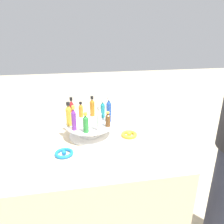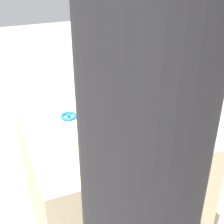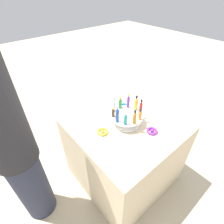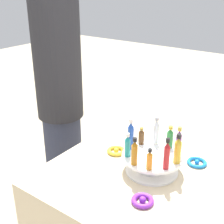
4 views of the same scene
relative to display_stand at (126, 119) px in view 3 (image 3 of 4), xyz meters
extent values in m
plane|color=tan|center=(0.00, 0.00, -0.81)|extent=(12.00, 12.00, 0.00)
cube|color=beige|center=(0.00, 0.00, -0.43)|extent=(0.88, 0.88, 0.76)
cylinder|color=white|center=(0.00, 0.00, -0.04)|extent=(0.24, 0.24, 0.01)
cylinder|color=white|center=(0.00, 0.00, -0.01)|extent=(0.13, 0.13, 0.06)
cylinder|color=white|center=(0.00, 0.00, 0.03)|extent=(0.28, 0.28, 0.01)
cylinder|color=brown|center=(0.06, 0.10, 0.07)|extent=(0.03, 0.03, 0.06)
cone|color=brown|center=(0.06, 0.10, 0.11)|extent=(0.03, 0.03, 0.01)
cylinder|color=#B79338|center=(0.06, 0.10, 0.12)|extent=(0.02, 0.02, 0.01)
cylinder|color=#234CAD|center=(-0.01, 0.11, 0.09)|extent=(0.03, 0.03, 0.11)
cone|color=#234CAD|center=(-0.01, 0.11, 0.16)|extent=(0.03, 0.03, 0.02)
cylinder|color=silver|center=(-0.01, 0.11, 0.18)|extent=(0.02, 0.02, 0.02)
cylinder|color=teal|center=(-0.07, 0.09, 0.08)|extent=(0.03, 0.03, 0.08)
cone|color=teal|center=(-0.07, 0.09, 0.13)|extent=(0.02, 0.02, 0.02)
cylinder|color=silver|center=(-0.07, 0.09, 0.14)|extent=(0.02, 0.02, 0.01)
cylinder|color=#AD6B19|center=(-0.11, 0.03, 0.08)|extent=(0.03, 0.03, 0.09)
cone|color=#AD6B19|center=(-0.11, 0.03, 0.14)|extent=(0.03, 0.03, 0.02)
cylinder|color=black|center=(-0.11, 0.03, 0.16)|extent=(0.02, 0.02, 0.02)
cylinder|color=orange|center=(-0.11, -0.04, 0.07)|extent=(0.03, 0.03, 0.07)
cone|color=orange|center=(-0.11, -0.04, 0.11)|extent=(0.02, 0.02, 0.02)
cylinder|color=black|center=(-0.11, -0.04, 0.13)|extent=(0.02, 0.02, 0.01)
cylinder|color=#B21E23|center=(-0.06, -0.10, 0.09)|extent=(0.03, 0.03, 0.10)
cone|color=#B21E23|center=(-0.06, -0.10, 0.15)|extent=(0.02, 0.02, 0.02)
cylinder|color=black|center=(-0.06, -0.10, 0.17)|extent=(0.02, 0.02, 0.02)
cylinder|color=gold|center=(0.01, -0.11, 0.09)|extent=(0.03, 0.03, 0.10)
cone|color=gold|center=(0.01, -0.11, 0.15)|extent=(0.03, 0.03, 0.02)
cylinder|color=black|center=(0.01, -0.11, 0.17)|extent=(0.02, 0.02, 0.02)
cylinder|color=#702D93|center=(0.07, -0.09, 0.09)|extent=(0.02, 0.02, 0.10)
cone|color=#702D93|center=(0.07, -0.09, 0.15)|extent=(0.02, 0.02, 0.02)
cylinder|color=gold|center=(0.07, -0.09, 0.17)|extent=(0.02, 0.02, 0.02)
cylinder|color=#288438|center=(0.11, -0.03, 0.08)|extent=(0.03, 0.03, 0.08)
cone|color=#288438|center=(0.11, -0.03, 0.12)|extent=(0.03, 0.03, 0.02)
cylinder|color=gold|center=(0.11, -0.03, 0.14)|extent=(0.02, 0.02, 0.01)
cylinder|color=silver|center=(0.11, 0.04, 0.09)|extent=(0.03, 0.03, 0.10)
cone|color=silver|center=(0.11, 0.04, 0.15)|extent=(0.02, 0.02, 0.02)
cylinder|color=#B2B2B7|center=(0.11, 0.04, 0.17)|extent=(0.02, 0.02, 0.02)
torus|color=purple|center=(-0.22, -0.08, -0.04)|extent=(0.09, 0.09, 0.02)
sphere|color=purple|center=(-0.22, -0.08, -0.03)|extent=(0.03, 0.03, 0.03)
torus|color=blue|center=(0.18, -0.15, -0.04)|extent=(0.09, 0.09, 0.02)
sphere|color=blue|center=(0.18, -0.15, -0.03)|extent=(0.02, 0.02, 0.02)
torus|color=gold|center=(0.04, 0.23, -0.04)|extent=(0.09, 0.09, 0.02)
sphere|color=gold|center=(0.04, 0.23, -0.03)|extent=(0.03, 0.03, 0.03)
cylinder|color=#282D42|center=(0.25, 0.83, -0.44)|extent=(0.25, 0.25, 0.74)
camera|label=1|loc=(1.15, -0.08, 0.55)|focal=35.00mm
camera|label=2|loc=(0.55, 1.34, 0.81)|focal=50.00mm
camera|label=3|loc=(-0.78, 0.82, 0.95)|focal=28.00mm
camera|label=4|loc=(-1.09, -0.57, 0.77)|focal=50.00mm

